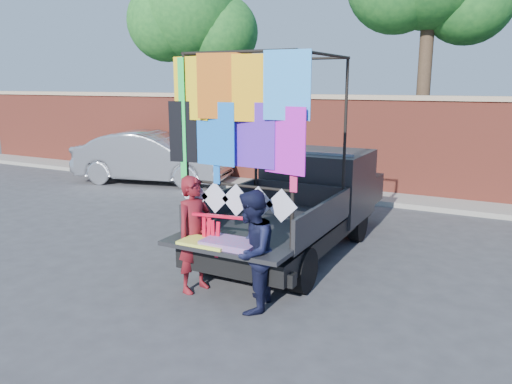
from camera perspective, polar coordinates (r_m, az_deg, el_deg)
The scene contains 9 objects.
ground at distance 7.53m, azimuth -1.45°, elevation -10.36°, with size 90.00×90.00×0.00m, color #38383A.
brick_wall at distance 13.58m, azimuth 13.15°, elevation 5.32°, with size 30.00×0.45×2.61m.
curb at distance 13.13m, azimuth 12.09°, elevation -0.47°, with size 30.00×1.20×0.12m, color gray.
tree_left at distance 17.42m, azimuth -7.47°, elevation 19.51°, with size 4.20×3.30×7.05m.
pickup_truck at distance 9.12m, azimuth 5.95°, elevation -0.85°, with size 2.10×5.26×3.31m.
sedan at distance 15.12m, azimuth -11.71°, elevation 3.90°, with size 1.61×4.60×1.52m, color silver.
woman at distance 7.07m, azimuth -7.01°, elevation -4.81°, with size 0.61×0.40×1.66m, color maroon.
man at distance 6.41m, azimuth -0.56°, elevation -6.82°, with size 0.78×0.60×1.60m, color black.
streamer_bundle at distance 6.71m, azimuth -4.70°, elevation -4.14°, with size 0.84×0.18×0.59m.
Camera 1 is at (3.40, -6.06, 2.90)m, focal length 35.00 mm.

